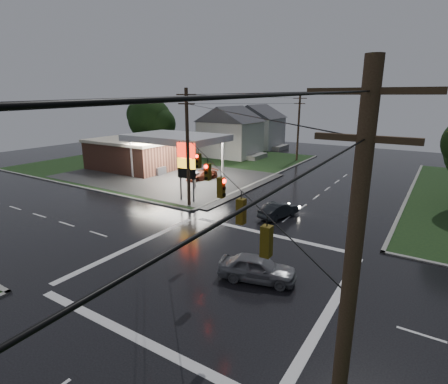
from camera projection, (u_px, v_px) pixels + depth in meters
The scene contains 14 objects.
ground at pixel (217, 271), 21.30m from camera, with size 120.00×120.00×0.00m, color black.
grass_nw at pixel (171, 162), 55.87m from camera, with size 36.00×36.00×0.08m, color black.
gas_station at pixel (143, 152), 49.90m from camera, with size 26.20×18.00×5.60m.
pylon_sign at pixel (186, 162), 34.19m from camera, with size 2.00×0.35×6.00m.
utility_pole_nw at pixel (188, 147), 32.40m from camera, with size 2.20×0.32×11.00m.
utility_pole_se at pixel (345, 329), 7.14m from camera, with size 2.20×0.32×11.00m.
utility_pole_n at pixel (298, 127), 55.66m from camera, with size 2.20×0.32×10.50m.
traffic_signals at pixel (216, 167), 19.54m from camera, with size 26.87×26.87×1.47m.
house_near at pixel (231, 131), 60.23m from camera, with size 11.05×8.48×8.60m.
house_far at pixel (257, 126), 70.51m from camera, with size 11.05×8.48×8.60m.
tree_nw_behind at pixel (151, 120), 61.52m from camera, with size 8.93×7.60×10.00m.
car_north at pixel (279, 210), 30.50m from camera, with size 1.41×4.04×1.33m, color black.
car_crossing at pixel (257, 268), 20.05m from camera, with size 1.80×4.47×1.52m, color slate.
car_pump at pixel (202, 175), 43.97m from camera, with size 1.74×4.28×1.24m, color #4D1D11.
Camera 1 is at (10.69, -16.00, 10.33)m, focal length 28.00 mm.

